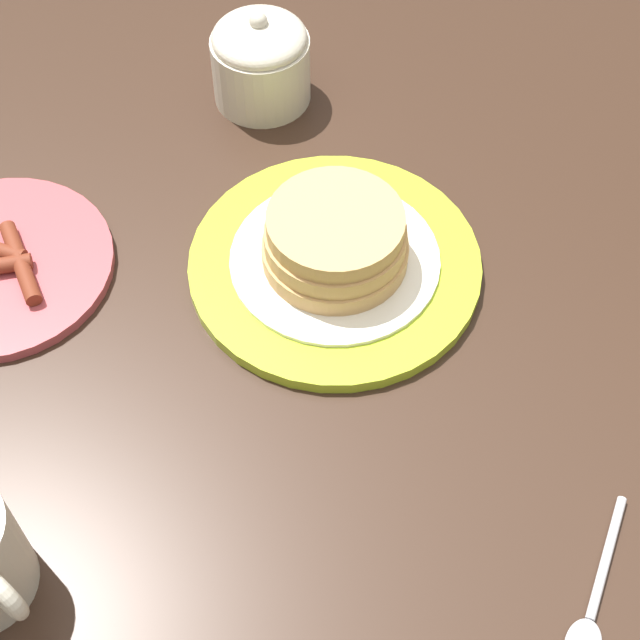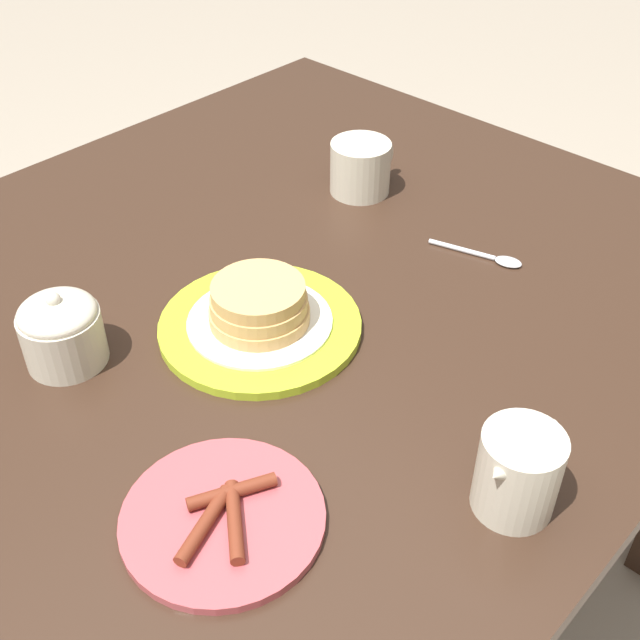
{
  "view_description": "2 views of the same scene",
  "coord_description": "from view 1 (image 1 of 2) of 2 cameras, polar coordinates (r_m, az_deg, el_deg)",
  "views": [
    {
      "loc": [
        0.33,
        -0.47,
        1.43
      ],
      "look_at": [
        0.04,
        -0.12,
        0.79
      ],
      "focal_mm": 55.0,
      "sensor_mm": 36.0,
      "label": 1
    },
    {
      "loc": [
        -0.51,
        -0.64,
        1.4
      ],
      "look_at": [
        0.04,
        -0.12,
        0.79
      ],
      "focal_mm": 45.0,
      "sensor_mm": 36.0,
      "label": 2
    }
  ],
  "objects": [
    {
      "name": "ground_plane",
      "position": [
        1.54,
        1.65,
        -13.59
      ],
      "size": [
        8.0,
        8.0,
        0.0
      ],
      "primitive_type": "plane",
      "color": "gray"
    },
    {
      "name": "dining_table",
      "position": [
        0.97,
        2.56,
        1.1
      ],
      "size": [
        1.39,
        1.07,
        0.76
      ],
      "color": "#332116",
      "rests_on": "ground_plane"
    },
    {
      "name": "pancake_plate",
      "position": [
        0.83,
        0.88,
        3.94
      ],
      "size": [
        0.25,
        0.25,
        0.07
      ],
      "color": "#AAC628",
      "rests_on": "dining_table"
    },
    {
      "name": "sugar_bowl",
      "position": [
        0.98,
        -3.47,
        14.89
      ],
      "size": [
        0.1,
        0.1,
        0.1
      ],
      "color": "beige",
      "rests_on": "dining_table"
    },
    {
      "name": "spoon",
      "position": [
        0.73,
        15.56,
        -15.98
      ],
      "size": [
        0.05,
        0.13,
        0.01
      ],
      "color": "silver",
      "rests_on": "dining_table"
    }
  ]
}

